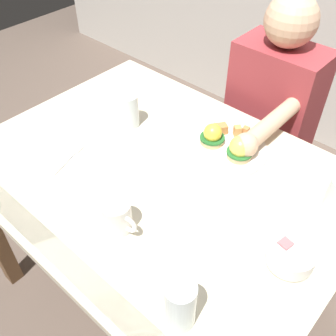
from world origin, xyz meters
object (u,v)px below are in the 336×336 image
at_px(diner_person, 268,118).
at_px(water_glass_near, 180,307).
at_px(fruit_bowl, 290,256).
at_px(eggs_benedict_plate, 227,145).
at_px(coffee_mug, 117,216).
at_px(fork, 69,158).
at_px(dining_table, 159,194).
at_px(water_glass_far, 129,112).

bearing_deg(diner_person, water_glass_near, -71.14).
distance_m(fruit_bowl, water_glass_near, 0.32).
distance_m(eggs_benedict_plate, coffee_mug, 0.46).
bearing_deg(eggs_benedict_plate, diner_person, 97.86).
distance_m(water_glass_near, diner_person, 0.99).
relative_size(water_glass_near, diner_person, 0.12).
xyz_separation_m(eggs_benedict_plate, diner_person, (-0.05, 0.38, -0.12)).
height_order(eggs_benedict_plate, fork, eggs_benedict_plate).
bearing_deg(water_glass_near, fruit_bowl, 70.01).
bearing_deg(fork, dining_table, 30.25).
bearing_deg(eggs_benedict_plate, water_glass_far, -162.25).
relative_size(eggs_benedict_plate, water_glass_near, 2.00).
bearing_deg(fork, water_glass_near, -15.27).
relative_size(dining_table, fruit_bowl, 10.00).
height_order(water_glass_near, water_glass_far, water_glass_near).
relative_size(dining_table, fork, 7.83).
bearing_deg(water_glass_far, coffee_mug, -47.32).
bearing_deg(fruit_bowl, coffee_mug, -152.26).
relative_size(coffee_mug, water_glass_near, 0.82).
distance_m(coffee_mug, fork, 0.35).
distance_m(coffee_mug, water_glass_far, 0.47).
distance_m(fork, water_glass_near, 0.65).
bearing_deg(dining_table, coffee_mug, -72.81).
distance_m(eggs_benedict_plate, fork, 0.52).
height_order(eggs_benedict_plate, coffee_mug, coffee_mug).
distance_m(dining_table, water_glass_near, 0.51).
height_order(fork, water_glass_far, water_glass_far).
distance_m(fruit_bowl, fork, 0.74).
bearing_deg(coffee_mug, fruit_bowl, 27.74).
distance_m(water_glass_near, water_glass_far, 0.75).
bearing_deg(dining_table, water_glass_near, -41.31).
bearing_deg(water_glass_far, dining_table, -24.17).
bearing_deg(diner_person, dining_table, -94.88).
relative_size(water_glass_far, diner_person, 0.11).
height_order(fruit_bowl, water_glass_far, water_glass_far).
bearing_deg(dining_table, fruit_bowl, -3.13).
distance_m(dining_table, eggs_benedict_plate, 0.28).
bearing_deg(fork, fruit_bowl, 9.69).
xyz_separation_m(fruit_bowl, water_glass_far, (-0.72, 0.14, 0.02)).
xyz_separation_m(coffee_mug, fork, (-0.33, 0.09, -0.05)).
bearing_deg(coffee_mug, water_glass_near, -16.22).
xyz_separation_m(fruit_bowl, water_glass_near, (-0.11, -0.30, 0.03)).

